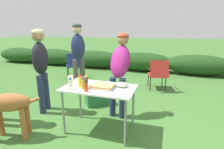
{
  "coord_description": "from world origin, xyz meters",
  "views": [
    {
      "loc": [
        0.98,
        -2.36,
        1.61
      ],
      "look_at": [
        0.13,
        0.25,
        0.89
      ],
      "focal_mm": 28.0,
      "sensor_mm": 36.0,
      "label": 1
    }
  ],
  "objects_px": {
    "folding_table": "(99,92)",
    "hot_sauce_bottle": "(86,86)",
    "food_tray": "(103,86)",
    "mixing_bowl": "(122,85)",
    "spice_jar": "(84,83)",
    "standing_person_with_beanie": "(78,49)",
    "mayo_bottle": "(70,83)",
    "mustard_bottle": "(80,81)",
    "standing_person_in_navy_coat": "(120,66)",
    "standing_person_in_olive_jacket": "(41,62)",
    "paper_cup_stack": "(71,81)",
    "cooler_box": "(97,97)",
    "beer_bottle": "(86,80)",
    "dog": "(5,105)",
    "plate_stack": "(81,80)",
    "camp_chair_near_hedge": "(158,73)",
    "camp_chair_green_behind_table": "(74,64)"
  },
  "relations": [
    {
      "from": "standing_person_in_navy_coat",
      "to": "camp_chair_near_hedge",
      "type": "bearing_deg",
      "value": 77.76
    },
    {
      "from": "food_tray",
      "to": "dog",
      "type": "relative_size",
      "value": 0.42
    },
    {
      "from": "folding_table",
      "to": "mixing_bowl",
      "type": "xyz_separation_m",
      "value": [
        0.34,
        0.13,
        0.11
      ]
    },
    {
      "from": "food_tray",
      "to": "mixing_bowl",
      "type": "distance_m",
      "value": 0.3
    },
    {
      "from": "food_tray",
      "to": "mustard_bottle",
      "type": "height_order",
      "value": "mustard_bottle"
    },
    {
      "from": "beer_bottle",
      "to": "standing_person_with_beanie",
      "type": "distance_m",
      "value": 1.97
    },
    {
      "from": "mayo_bottle",
      "to": "paper_cup_stack",
      "type": "bearing_deg",
      "value": 118.9
    },
    {
      "from": "folding_table",
      "to": "hot_sauce_bottle",
      "type": "height_order",
      "value": "hot_sauce_bottle"
    },
    {
      "from": "camp_chair_green_behind_table",
      "to": "folding_table",
      "type": "bearing_deg",
      "value": -90.01
    },
    {
      "from": "standing_person_with_beanie",
      "to": "camp_chair_green_behind_table",
      "type": "relative_size",
      "value": 2.09
    },
    {
      "from": "standing_person_in_olive_jacket",
      "to": "standing_person_with_beanie",
      "type": "bearing_deg",
      "value": -14.48
    },
    {
      "from": "mixing_bowl",
      "to": "beer_bottle",
      "type": "relative_size",
      "value": 1.0
    },
    {
      "from": "plate_stack",
      "to": "mixing_bowl",
      "type": "distance_m",
      "value": 0.75
    },
    {
      "from": "hot_sauce_bottle",
      "to": "standing_person_with_beanie",
      "type": "bearing_deg",
      "value": 121.33
    },
    {
      "from": "hot_sauce_bottle",
      "to": "standing_person_with_beanie",
      "type": "relative_size",
      "value": 0.1
    },
    {
      "from": "hot_sauce_bottle",
      "to": "beer_bottle",
      "type": "xyz_separation_m",
      "value": [
        -0.12,
        0.25,
        0.0
      ]
    },
    {
      "from": "food_tray",
      "to": "standing_person_with_beanie",
      "type": "distance_m",
      "value": 2.18
    },
    {
      "from": "beer_bottle",
      "to": "dog",
      "type": "bearing_deg",
      "value": -147.22
    },
    {
      "from": "hot_sauce_bottle",
      "to": "mixing_bowl",
      "type": "bearing_deg",
      "value": 38.63
    },
    {
      "from": "food_tray",
      "to": "standing_person_in_olive_jacket",
      "type": "height_order",
      "value": "standing_person_in_olive_jacket"
    },
    {
      "from": "spice_jar",
      "to": "mustard_bottle",
      "type": "height_order",
      "value": "mustard_bottle"
    },
    {
      "from": "standing_person_in_olive_jacket",
      "to": "dog",
      "type": "relative_size",
      "value": 1.76
    },
    {
      "from": "spice_jar",
      "to": "beer_bottle",
      "type": "xyz_separation_m",
      "value": [
        -0.04,
        0.17,
        -0.0
      ]
    },
    {
      "from": "standing_person_in_navy_coat",
      "to": "standing_person_in_olive_jacket",
      "type": "distance_m",
      "value": 1.5
    },
    {
      "from": "hot_sauce_bottle",
      "to": "cooler_box",
      "type": "relative_size",
      "value": 0.3
    },
    {
      "from": "folding_table",
      "to": "standing_person_in_olive_jacket",
      "type": "bearing_deg",
      "value": 166.86
    },
    {
      "from": "food_tray",
      "to": "plate_stack",
      "type": "height_order",
      "value": "food_tray"
    },
    {
      "from": "paper_cup_stack",
      "to": "food_tray",
      "type": "bearing_deg",
      "value": 6.81
    },
    {
      "from": "spice_jar",
      "to": "standing_person_with_beanie",
      "type": "xyz_separation_m",
      "value": [
        -1.08,
        1.82,
        0.27
      ]
    },
    {
      "from": "food_tray",
      "to": "dog",
      "type": "bearing_deg",
      "value": -155.2
    },
    {
      "from": "paper_cup_stack",
      "to": "camp_chair_green_behind_table",
      "type": "xyz_separation_m",
      "value": [
        -1.59,
        2.79,
        -0.35
      ]
    },
    {
      "from": "mixing_bowl",
      "to": "beer_bottle",
      "type": "distance_m",
      "value": 0.58
    },
    {
      "from": "mustard_bottle",
      "to": "standing_person_in_olive_jacket",
      "type": "xyz_separation_m",
      "value": [
        -1.04,
        0.39,
        0.15
      ]
    },
    {
      "from": "mixing_bowl",
      "to": "dog",
      "type": "distance_m",
      "value": 1.75
    },
    {
      "from": "mixing_bowl",
      "to": "spice_jar",
      "type": "distance_m",
      "value": 0.59
    },
    {
      "from": "paper_cup_stack",
      "to": "cooler_box",
      "type": "xyz_separation_m",
      "value": [
        0.0,
        1.02,
        -0.65
      ]
    },
    {
      "from": "standing_person_with_beanie",
      "to": "camp_chair_near_hedge",
      "type": "relative_size",
      "value": 2.09
    },
    {
      "from": "hot_sauce_bottle",
      "to": "spice_jar",
      "type": "height_order",
      "value": "spice_jar"
    },
    {
      "from": "folding_table",
      "to": "mayo_bottle",
      "type": "height_order",
      "value": "mayo_bottle"
    },
    {
      "from": "camp_chair_near_hedge",
      "to": "cooler_box",
      "type": "xyz_separation_m",
      "value": [
        -1.19,
        -1.37,
        -0.3
      ]
    },
    {
      "from": "plate_stack",
      "to": "paper_cup_stack",
      "type": "distance_m",
      "value": 0.26
    },
    {
      "from": "paper_cup_stack",
      "to": "cooler_box",
      "type": "distance_m",
      "value": 1.21
    },
    {
      "from": "mixing_bowl",
      "to": "camp_chair_near_hedge",
      "type": "bearing_deg",
      "value": 79.4
    },
    {
      "from": "mayo_bottle",
      "to": "mustard_bottle",
      "type": "height_order",
      "value": "mustard_bottle"
    },
    {
      "from": "hot_sauce_bottle",
      "to": "standing_person_in_navy_coat",
      "type": "relative_size",
      "value": 0.11
    },
    {
      "from": "dog",
      "to": "cooler_box",
      "type": "xyz_separation_m",
      "value": [
        0.79,
        1.56,
        -0.36
      ]
    },
    {
      "from": "mixing_bowl",
      "to": "mayo_bottle",
      "type": "xyz_separation_m",
      "value": [
        -0.7,
        -0.34,
        0.05
      ]
    },
    {
      "from": "folding_table",
      "to": "hot_sauce_bottle",
      "type": "relative_size",
      "value": 6.29
    },
    {
      "from": "paper_cup_stack",
      "to": "standing_person_in_olive_jacket",
      "type": "distance_m",
      "value": 0.97
    },
    {
      "from": "hot_sauce_bottle",
      "to": "mayo_bottle",
      "type": "xyz_separation_m",
      "value": [
        -0.26,
        0.01,
        0.01
      ]
    }
  ]
}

